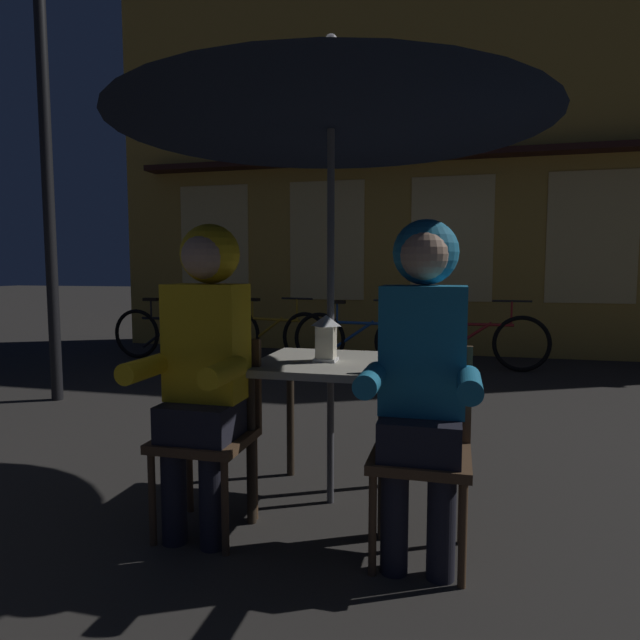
{
  "coord_description": "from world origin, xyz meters",
  "views": [
    {
      "loc": [
        0.61,
        -2.63,
        1.2
      ],
      "look_at": [
        0.0,
        -0.22,
        0.96
      ],
      "focal_mm": 30.55,
      "sensor_mm": 36.0,
      "label": 1
    }
  ],
  "objects_px": {
    "person_left_hooded": "(204,348)",
    "street_lamp": "(44,94)",
    "bicycle_third": "(359,339)",
    "patio_umbrella": "(331,89)",
    "chair_right": "(422,438)",
    "bicycle_fourth": "(476,341)",
    "chair_left": "(212,422)",
    "bicycle_second": "(271,335)",
    "person_right_hooded": "(423,356)",
    "bicycle_nearest": "(171,334)",
    "lantern": "(326,337)",
    "cafe_table": "(331,380)"
  },
  "relations": [
    {
      "from": "person_right_hooded",
      "to": "bicycle_third",
      "type": "height_order",
      "value": "person_right_hooded"
    },
    {
      "from": "lantern",
      "to": "bicycle_nearest",
      "type": "relative_size",
      "value": 0.14
    },
    {
      "from": "bicycle_second",
      "to": "street_lamp",
      "type": "bearing_deg",
      "value": -115.98
    },
    {
      "from": "bicycle_fourth",
      "to": "street_lamp",
      "type": "bearing_deg",
      "value": -146.71
    },
    {
      "from": "cafe_table",
      "to": "bicycle_fourth",
      "type": "xyz_separation_m",
      "value": [
        0.84,
        4.0,
        -0.29
      ]
    },
    {
      "from": "chair_right",
      "to": "person_right_hooded",
      "type": "height_order",
      "value": "person_right_hooded"
    },
    {
      "from": "chair_left",
      "to": "bicycle_second",
      "type": "xyz_separation_m",
      "value": [
        -1.24,
        4.37,
        -0.14
      ]
    },
    {
      "from": "bicycle_nearest",
      "to": "chair_right",
      "type": "bearing_deg",
      "value": -49.74
    },
    {
      "from": "patio_umbrella",
      "to": "lantern",
      "type": "bearing_deg",
      "value": -117.65
    },
    {
      "from": "bicycle_second",
      "to": "chair_left",
      "type": "bearing_deg",
      "value": -74.12
    },
    {
      "from": "patio_umbrella",
      "to": "person_right_hooded",
      "type": "xyz_separation_m",
      "value": [
        0.48,
        -0.43,
        -1.21
      ]
    },
    {
      "from": "lantern",
      "to": "chair_right",
      "type": "height_order",
      "value": "lantern"
    },
    {
      "from": "patio_umbrella",
      "to": "street_lamp",
      "type": "relative_size",
      "value": 0.6
    },
    {
      "from": "cafe_table",
      "to": "bicycle_nearest",
      "type": "distance_m",
      "value": 4.86
    },
    {
      "from": "chair_left",
      "to": "bicycle_third",
      "type": "xyz_separation_m",
      "value": [
        -0.05,
        4.19,
        -0.14
      ]
    },
    {
      "from": "person_right_hooded",
      "to": "chair_right",
      "type": "bearing_deg",
      "value": 90.0
    },
    {
      "from": "person_left_hooded",
      "to": "bicycle_nearest",
      "type": "height_order",
      "value": "person_left_hooded"
    },
    {
      "from": "chair_left",
      "to": "person_left_hooded",
      "type": "height_order",
      "value": "person_left_hooded"
    },
    {
      "from": "person_left_hooded",
      "to": "street_lamp",
      "type": "bearing_deg",
      "value": 141.36
    },
    {
      "from": "patio_umbrella",
      "to": "bicycle_third",
      "type": "xyz_separation_m",
      "value": [
        -0.53,
        3.82,
        -1.71
      ]
    },
    {
      "from": "patio_umbrella",
      "to": "street_lamp",
      "type": "height_order",
      "value": "street_lamp"
    },
    {
      "from": "bicycle_third",
      "to": "chair_left",
      "type": "bearing_deg",
      "value": -89.35
    },
    {
      "from": "chair_left",
      "to": "bicycle_second",
      "type": "distance_m",
      "value": 4.55
    },
    {
      "from": "cafe_table",
      "to": "patio_umbrella",
      "type": "bearing_deg",
      "value": 0.0
    },
    {
      "from": "lantern",
      "to": "street_lamp",
      "type": "relative_size",
      "value": 0.06
    },
    {
      "from": "chair_right",
      "to": "person_left_hooded",
      "type": "xyz_separation_m",
      "value": [
        -0.96,
        -0.06,
        0.36
      ]
    },
    {
      "from": "person_right_hooded",
      "to": "bicycle_second",
      "type": "xyz_separation_m",
      "value": [
        -2.2,
        4.43,
        -0.5
      ]
    },
    {
      "from": "bicycle_third",
      "to": "patio_umbrella",
      "type": "bearing_deg",
      "value": -82.15
    },
    {
      "from": "chair_left",
      "to": "chair_right",
      "type": "xyz_separation_m",
      "value": [
        0.96,
        0.0,
        0.0
      ]
    },
    {
      "from": "person_left_hooded",
      "to": "bicycle_fourth",
      "type": "distance_m",
      "value": 4.65
    },
    {
      "from": "chair_right",
      "to": "person_right_hooded",
      "type": "distance_m",
      "value": 0.36
    },
    {
      "from": "person_right_hooded",
      "to": "street_lamp",
      "type": "relative_size",
      "value": 0.36
    },
    {
      "from": "person_left_hooded",
      "to": "patio_umbrella",
      "type": "bearing_deg",
      "value": 41.57
    },
    {
      "from": "patio_umbrella",
      "to": "lantern",
      "type": "distance_m",
      "value": 1.2
    },
    {
      "from": "chair_right",
      "to": "person_left_hooded",
      "type": "height_order",
      "value": "person_left_hooded"
    },
    {
      "from": "lantern",
      "to": "bicycle_fourth",
      "type": "xyz_separation_m",
      "value": [
        0.85,
        4.03,
        -0.51
      ]
    },
    {
      "from": "lantern",
      "to": "chair_left",
      "type": "distance_m",
      "value": 0.68
    },
    {
      "from": "street_lamp",
      "to": "bicycle_fourth",
      "type": "xyz_separation_m",
      "value": [
        3.76,
        2.47,
        -2.37
      ]
    },
    {
      "from": "bicycle_nearest",
      "to": "cafe_table",
      "type": "bearing_deg",
      "value": -51.25
    },
    {
      "from": "chair_left",
      "to": "bicycle_nearest",
      "type": "bearing_deg",
      "value": 121.62
    },
    {
      "from": "chair_left",
      "to": "bicycle_fourth",
      "type": "xyz_separation_m",
      "value": [
        1.32,
        4.37,
        -0.14
      ]
    },
    {
      "from": "bicycle_nearest",
      "to": "bicycle_third",
      "type": "xyz_separation_m",
      "value": [
        2.51,
        0.04,
        0.0
      ]
    },
    {
      "from": "patio_umbrella",
      "to": "person_left_hooded",
      "type": "relative_size",
      "value": 1.65
    },
    {
      "from": "street_lamp",
      "to": "bicycle_fourth",
      "type": "height_order",
      "value": "street_lamp"
    },
    {
      "from": "person_right_hooded",
      "to": "lantern",
      "type": "bearing_deg",
      "value": 141.49
    },
    {
      "from": "chair_left",
      "to": "bicycle_second",
      "type": "relative_size",
      "value": 0.53
    },
    {
      "from": "chair_right",
      "to": "person_right_hooded",
      "type": "bearing_deg",
      "value": -90.0
    },
    {
      "from": "lantern",
      "to": "chair_left",
      "type": "relative_size",
      "value": 0.27
    },
    {
      "from": "chair_left",
      "to": "bicycle_third",
      "type": "bearing_deg",
      "value": 90.65
    },
    {
      "from": "person_right_hooded",
      "to": "street_lamp",
      "type": "xyz_separation_m",
      "value": [
        -3.41,
        1.96,
        1.87
      ]
    }
  ]
}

